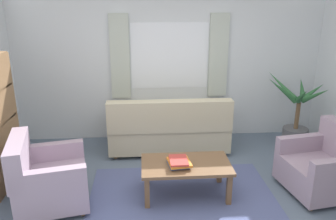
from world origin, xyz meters
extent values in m
plane|color=slate|center=(0.00, 0.00, 0.00)|extent=(6.24, 6.24, 0.00)
cube|color=silver|center=(0.00, 2.26, 1.30)|extent=(5.32, 0.12, 2.60)
cube|color=white|center=(0.00, 2.20, 1.45)|extent=(1.30, 0.01, 1.10)
cube|color=#B2BCB2|center=(-0.83, 2.17, 1.45)|extent=(0.32, 0.06, 1.40)
cube|color=#B2BCB2|center=(0.83, 2.17, 1.45)|extent=(0.32, 0.06, 1.40)
cube|color=#4C5684|center=(0.00, 0.00, 0.01)|extent=(2.31, 1.96, 0.01)
cube|color=#BCB293|center=(-0.06, 1.65, 0.25)|extent=(1.90, 0.80, 0.38)
cube|color=#BCB293|center=(-0.06, 1.33, 0.68)|extent=(1.90, 0.20, 0.48)
cube|color=#BCB293|center=(0.81, 1.65, 0.56)|extent=(0.16, 0.80, 0.24)
cube|color=#BCB293|center=(-0.93, 1.65, 0.56)|extent=(0.16, 0.80, 0.24)
cylinder|color=brown|center=(0.79, 1.95, 0.03)|extent=(0.06, 0.06, 0.06)
cylinder|color=brown|center=(-0.91, 1.95, 0.03)|extent=(0.06, 0.06, 0.06)
cylinder|color=brown|center=(0.79, 1.35, 0.03)|extent=(0.06, 0.06, 0.06)
cylinder|color=brown|center=(-0.91, 1.35, 0.03)|extent=(0.06, 0.06, 0.06)
cube|color=#998499|center=(-1.56, 0.16, 0.24)|extent=(0.96, 0.99, 0.36)
cube|color=#998499|center=(-1.89, 0.09, 0.65)|extent=(0.35, 0.86, 0.46)
cube|color=#998499|center=(-1.49, -0.19, 0.53)|extent=(0.81, 0.28, 0.22)
cube|color=#998499|center=(-1.64, 0.51, 0.53)|extent=(0.81, 0.28, 0.22)
cylinder|color=brown|center=(-1.18, -0.11, 0.03)|extent=(0.05, 0.05, 0.06)
cylinder|color=brown|center=(-1.32, 0.56, 0.03)|extent=(0.05, 0.05, 0.06)
cylinder|color=brown|center=(-1.95, 0.43, 0.03)|extent=(0.05, 0.05, 0.06)
cube|color=#998499|center=(1.75, 0.18, 0.24)|extent=(0.92, 0.96, 0.36)
cube|color=#998499|center=(1.69, 0.54, 0.53)|extent=(0.81, 0.24, 0.22)
cylinder|color=brown|center=(1.38, 0.47, 0.03)|extent=(0.05, 0.05, 0.06)
cylinder|color=brown|center=(1.48, -0.21, 0.03)|extent=(0.05, 0.05, 0.06)
cylinder|color=brown|center=(2.01, 0.57, 0.03)|extent=(0.05, 0.05, 0.06)
cube|color=brown|center=(0.05, 0.24, 0.42)|extent=(1.10, 0.64, 0.04)
cube|color=brown|center=(-0.44, -0.02, 0.20)|extent=(0.06, 0.06, 0.40)
cube|color=brown|center=(0.54, -0.02, 0.20)|extent=(0.06, 0.06, 0.40)
cube|color=brown|center=(-0.44, 0.50, 0.20)|extent=(0.06, 0.06, 0.40)
cube|color=brown|center=(0.54, 0.50, 0.20)|extent=(0.06, 0.06, 0.40)
cube|color=#335199|center=(-0.05, 0.19, 0.46)|extent=(0.26, 0.27, 0.03)
cube|color=orange|center=(-0.04, 0.19, 0.49)|extent=(0.30, 0.33, 0.03)
cube|color=#B23833|center=(-0.05, 0.18, 0.51)|extent=(0.22, 0.30, 0.03)
cylinder|color=#56565B|center=(2.09, 1.65, 0.15)|extent=(0.42, 0.42, 0.29)
cylinder|color=brown|center=(2.09, 1.65, 0.52)|extent=(0.07, 0.07, 0.46)
cone|color=#2D6638|center=(2.32, 1.69, 0.91)|extent=(0.46, 0.19, 0.33)
cone|color=#2D6638|center=(2.23, 1.88, 0.93)|extent=(0.28, 0.51, 0.34)
cone|color=#2D6638|center=(1.88, 1.90, 0.98)|extent=(0.41, 0.55, 0.47)
cone|color=#2D6638|center=(1.77, 1.61, 0.98)|extent=(0.58, 0.18, 0.48)
cone|color=#2D6638|center=(2.01, 1.40, 0.93)|extent=(0.22, 0.49, 0.39)
cone|color=#2D6638|center=(2.26, 1.46, 0.92)|extent=(0.34, 0.42, 0.39)
cube|color=olive|center=(-2.38, 1.14, 0.85)|extent=(0.30, 0.04, 1.70)
cube|color=olive|center=(-2.24, 0.69, 0.85)|extent=(0.02, 0.90, 1.70)
cube|color=olive|center=(-2.38, 0.69, 0.01)|extent=(0.30, 0.86, 0.02)
cube|color=#B23833|center=(-2.38, 1.04, 0.57)|extent=(0.24, 0.07, 0.25)
cube|color=#7F478C|center=(-2.38, 0.97, 0.55)|extent=(0.23, 0.06, 0.22)
cube|color=orange|center=(-2.38, 0.89, 0.55)|extent=(0.26, 0.09, 0.21)
camera|label=1|loc=(-0.45, -3.50, 2.38)|focal=36.30mm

